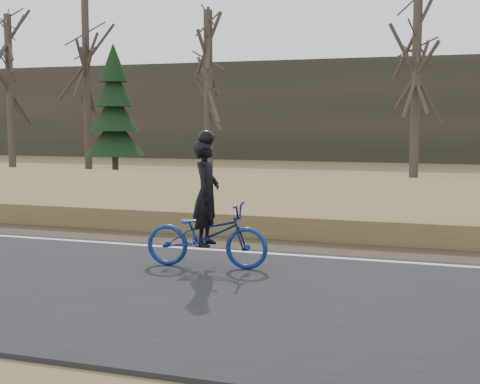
% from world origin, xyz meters
% --- Properties ---
extents(shoulder, '(120.00, 1.60, 0.04)m').
position_xyz_m(shoulder, '(0.00, 1.20, 0.02)').
color(shoulder, '#473A2B').
rests_on(shoulder, ground).
extents(embankment, '(120.00, 5.00, 0.44)m').
position_xyz_m(embankment, '(0.00, 4.20, 0.22)').
color(embankment, olive).
rests_on(embankment, ground).
extents(ballast, '(120.00, 3.00, 0.45)m').
position_xyz_m(ballast, '(0.00, 8.00, 0.23)').
color(ballast, slate).
rests_on(ballast, ground).
extents(railroad, '(120.00, 2.40, 0.29)m').
position_xyz_m(railroad, '(0.00, 8.00, 0.53)').
color(railroad, black).
rests_on(railroad, ballast).
extents(treeline_backdrop, '(120.00, 4.00, 6.00)m').
position_xyz_m(treeline_backdrop, '(0.00, 30.00, 3.00)').
color(treeline_backdrop, '#383328').
rests_on(treeline_backdrop, ground).
extents(cyclist, '(2.04, 0.90, 2.18)m').
position_xyz_m(cyclist, '(5.35, -1.15, 0.74)').
color(cyclist, navy).
rests_on(cyclist, road).
extents(bare_tree_far_left, '(0.36, 0.36, 7.34)m').
position_xyz_m(bare_tree_far_left, '(-11.25, 15.66, 3.67)').
color(bare_tree_far_left, '#493E36').
rests_on(bare_tree_far_left, ground).
extents(bare_tree_left, '(0.36, 0.36, 8.21)m').
position_xyz_m(bare_tree_left, '(-8.25, 17.53, 4.11)').
color(bare_tree_left, '#493E36').
rests_on(bare_tree_left, ground).
extents(bare_tree_near_left, '(0.36, 0.36, 6.82)m').
position_xyz_m(bare_tree_near_left, '(-0.80, 14.60, 3.41)').
color(bare_tree_near_left, '#493E36').
rests_on(bare_tree_near_left, ground).
extents(bare_tree_center, '(0.36, 0.36, 7.60)m').
position_xyz_m(bare_tree_center, '(7.27, 15.90, 3.80)').
color(bare_tree_center, '#493E36').
rests_on(bare_tree_center, ground).
extents(conifer, '(2.60, 2.60, 5.79)m').
position_xyz_m(conifer, '(-5.57, 15.38, 2.74)').
color(conifer, '#493E36').
rests_on(conifer, ground).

